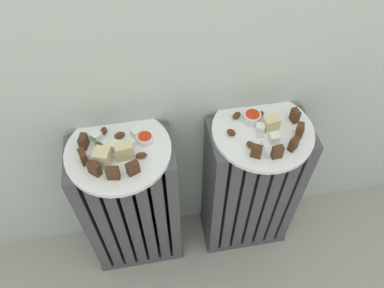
{
  "coord_description": "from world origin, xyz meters",
  "views": [
    {
      "loc": [
        -0.11,
        -0.33,
        1.35
      ],
      "look_at": [
        0.0,
        0.28,
        0.57
      ],
      "focal_mm": 35.05,
      "sensor_mm": 36.0,
      "label": 1
    }
  ],
  "objects_px": {
    "jam_bowl_right": "(252,117)",
    "fork": "(262,142)",
    "plate_right": "(263,131)",
    "plate_left": "(118,151)",
    "jam_bowl_left": "(145,138)",
    "radiator_left": "(133,207)",
    "radiator_right": "(249,189)"
  },
  "relations": [
    {
      "from": "radiator_left",
      "to": "plate_left",
      "type": "bearing_deg",
      "value": 0.0
    },
    {
      "from": "plate_right",
      "to": "fork",
      "type": "height_order",
      "value": "fork"
    },
    {
      "from": "jam_bowl_left",
      "to": "jam_bowl_right",
      "type": "relative_size",
      "value": 0.91
    },
    {
      "from": "plate_right",
      "to": "fork",
      "type": "xyz_separation_m",
      "value": [
        -0.02,
        -0.04,
        0.01
      ]
    },
    {
      "from": "plate_right",
      "to": "jam_bowl_right",
      "type": "height_order",
      "value": "jam_bowl_right"
    },
    {
      "from": "radiator_right",
      "to": "plate_right",
      "type": "distance_m",
      "value": 0.3
    },
    {
      "from": "radiator_left",
      "to": "fork",
      "type": "xyz_separation_m",
      "value": [
        0.37,
        -0.04,
        0.31
      ]
    },
    {
      "from": "radiator_left",
      "to": "fork",
      "type": "height_order",
      "value": "fork"
    },
    {
      "from": "plate_left",
      "to": "fork",
      "type": "distance_m",
      "value": 0.37
    },
    {
      "from": "plate_left",
      "to": "plate_right",
      "type": "distance_m",
      "value": 0.39
    },
    {
      "from": "plate_left",
      "to": "jam_bowl_left",
      "type": "height_order",
      "value": "jam_bowl_left"
    },
    {
      "from": "fork",
      "to": "radiator_left",
      "type": "bearing_deg",
      "value": 173.34
    },
    {
      "from": "radiator_right",
      "to": "plate_right",
      "type": "relative_size",
      "value": 2.08
    },
    {
      "from": "jam_bowl_right",
      "to": "fork",
      "type": "xyz_separation_m",
      "value": [
        0.01,
        -0.08,
        -0.01
      ]
    },
    {
      "from": "plate_right",
      "to": "jam_bowl_right",
      "type": "relative_size",
      "value": 5.82
    },
    {
      "from": "radiator_right",
      "to": "fork",
      "type": "relative_size",
      "value": 6.27
    },
    {
      "from": "jam_bowl_left",
      "to": "plate_left",
      "type": "bearing_deg",
      "value": -167.98
    },
    {
      "from": "radiator_right",
      "to": "jam_bowl_left",
      "type": "distance_m",
      "value": 0.45
    },
    {
      "from": "plate_right",
      "to": "jam_bowl_right",
      "type": "distance_m",
      "value": 0.05
    },
    {
      "from": "radiator_left",
      "to": "jam_bowl_right",
      "type": "height_order",
      "value": "jam_bowl_right"
    },
    {
      "from": "plate_left",
      "to": "plate_right",
      "type": "xyz_separation_m",
      "value": [
        0.39,
        0.0,
        0.0
      ]
    },
    {
      "from": "jam_bowl_left",
      "to": "jam_bowl_right",
      "type": "xyz_separation_m",
      "value": [
        0.29,
        0.02,
        0.0
      ]
    },
    {
      "from": "jam_bowl_left",
      "to": "jam_bowl_right",
      "type": "distance_m",
      "value": 0.29
    },
    {
      "from": "plate_left",
      "to": "plate_right",
      "type": "bearing_deg",
      "value": 0.0
    },
    {
      "from": "radiator_right",
      "to": "jam_bowl_left",
      "type": "xyz_separation_m",
      "value": [
        -0.31,
        0.02,
        0.31
      ]
    },
    {
      "from": "radiator_left",
      "to": "radiator_right",
      "type": "relative_size",
      "value": 1.0
    },
    {
      "from": "jam_bowl_right",
      "to": "jam_bowl_left",
      "type": "bearing_deg",
      "value": -175.94
    },
    {
      "from": "plate_left",
      "to": "jam_bowl_right",
      "type": "relative_size",
      "value": 5.82
    },
    {
      "from": "jam_bowl_right",
      "to": "fork",
      "type": "relative_size",
      "value": 0.52
    },
    {
      "from": "radiator_left",
      "to": "fork",
      "type": "relative_size",
      "value": 6.27
    },
    {
      "from": "plate_right",
      "to": "jam_bowl_right",
      "type": "bearing_deg",
      "value": 121.22
    },
    {
      "from": "radiator_left",
      "to": "plate_right",
      "type": "relative_size",
      "value": 2.08
    }
  ]
}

